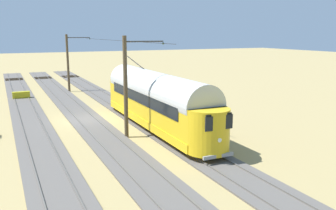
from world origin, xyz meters
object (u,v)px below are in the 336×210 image
catenary_pole_foreground (69,62)px  vintage_streetcar (156,99)px  catenary_pole_mid_near (127,85)px  track_end_bumper (21,95)px

catenary_pole_foreground → vintage_streetcar: bearing=97.6°
catenary_pole_mid_near → track_end_bumper: size_ratio=3.88×
vintage_streetcar → catenary_pole_foreground: bearing=-82.4°
track_end_bumper → catenary_pole_mid_near: bearing=107.0°
vintage_streetcar → catenary_pole_foreground: (2.73, -20.56, 1.40)m
vintage_streetcar → track_end_bumper: bearing=-64.2°
catenary_pole_mid_near → catenary_pole_foreground: bearing=-90.0°
vintage_streetcar → track_end_bumper: 19.70m
track_end_bumper → catenary_pole_foreground: bearing=-153.4°
track_end_bumper → vintage_streetcar: bearing=115.8°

